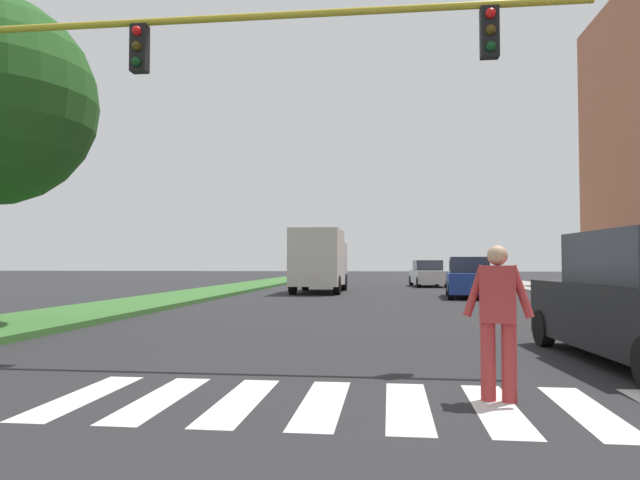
# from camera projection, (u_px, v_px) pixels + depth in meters

# --- Properties ---
(ground_plane) EXTENTS (140.00, 140.00, 0.00)m
(ground_plane) POSITION_uv_depth(u_px,v_px,m) (384.00, 292.00, 29.40)
(ground_plane) COLOR #262628
(crosswalk) EXTENTS (6.75, 2.20, 0.01)m
(crosswalk) POSITION_uv_depth(u_px,v_px,m) (365.00, 404.00, 6.12)
(crosswalk) COLOR silver
(crosswalk) RESTS_ON ground_plane
(median_strip) EXTENTS (3.14, 64.00, 0.15)m
(median_strip) POSITION_uv_depth(u_px,v_px,m) (214.00, 292.00, 28.40)
(median_strip) COLOR #386B2D
(median_strip) RESTS_ON ground_plane
(sidewalk_right) EXTENTS (3.00, 64.00, 0.15)m
(sidewalk_right) POSITION_uv_depth(u_px,v_px,m) (575.00, 294.00, 26.39)
(sidewalk_right) COLOR #9E9991
(sidewalk_right) RESTS_ON ground_plane
(traffic_light_gantry) EXTENTS (10.52, 0.30, 6.00)m
(traffic_light_gantry) POSITION_uv_depth(u_px,v_px,m) (143.00, 88.00, 9.71)
(traffic_light_gantry) COLOR gold
(traffic_light_gantry) RESTS_ON median_strip
(pedestrian_performer) EXTENTS (0.75, 0.31, 1.69)m
(pedestrian_performer) POSITION_uv_depth(u_px,v_px,m) (498.00, 315.00, 6.30)
(pedestrian_performer) COLOR #B23333
(pedestrian_performer) RESTS_ON ground_plane
(sedan_midblock) EXTENTS (2.19, 4.53, 1.74)m
(sedan_midblock) POSITION_uv_depth(u_px,v_px,m) (469.00, 279.00, 24.95)
(sedan_midblock) COLOR navy
(sedan_midblock) RESTS_ON ground_plane
(sedan_distant) EXTENTS (2.25, 4.66, 1.64)m
(sedan_distant) POSITION_uv_depth(u_px,v_px,m) (428.00, 274.00, 36.38)
(sedan_distant) COLOR silver
(sedan_distant) RESTS_ON ground_plane
(truck_box_delivery) EXTENTS (2.40, 6.20, 3.10)m
(truck_box_delivery) POSITION_uv_depth(u_px,v_px,m) (320.00, 260.00, 29.14)
(truck_box_delivery) COLOR #B7B7BC
(truck_box_delivery) RESTS_ON ground_plane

